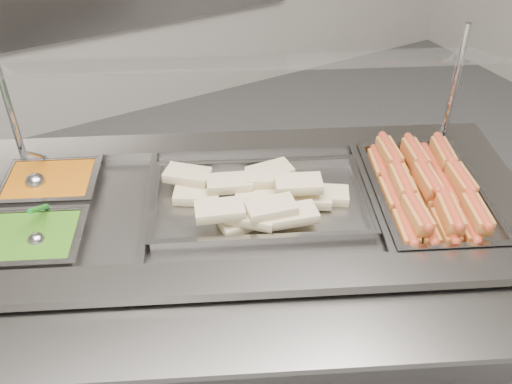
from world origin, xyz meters
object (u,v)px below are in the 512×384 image
steam_counter (243,293)px  pan_wraps (259,204)px  serving_spoon (37,235)px  pan_hotdogs (426,200)px  ladle (36,181)px  sneeze_guard (236,66)px

steam_counter → pan_wraps: pan_wraps is taller
pan_wraps → serving_spoon: bearing=168.1°
steam_counter → pan_hotdogs: 0.71m
pan_wraps → pan_hotdogs: bearing=-24.5°
ladle → pan_hotdogs: bearing=-30.2°
pan_hotdogs → pan_wraps: bearing=155.5°
steam_counter → serving_spoon: 0.74m
ladle → serving_spoon: bearing=-100.5°
steam_counter → ladle: bearing=144.7°
pan_wraps → ladle: ladle is taller
steam_counter → serving_spoon: bearing=169.2°
sneeze_guard → serving_spoon: sneeze_guard is taller
pan_hotdogs → pan_wraps: (-0.49, 0.22, 0.01)m
pan_hotdogs → serving_spoon: bearing=162.4°
pan_hotdogs → serving_spoon: size_ratio=3.80×
pan_wraps → serving_spoon: (-0.64, 0.14, 0.03)m
steam_counter → pan_hotdogs: (0.54, -0.24, 0.39)m
sneeze_guard → ladle: bearing=162.9°
pan_wraps → sneeze_guard: bearing=80.9°
sneeze_guard → ladle: size_ratio=9.12×
steam_counter → ladle: (-0.54, 0.38, 0.43)m
steam_counter → sneeze_guard: (0.09, 0.19, 0.77)m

